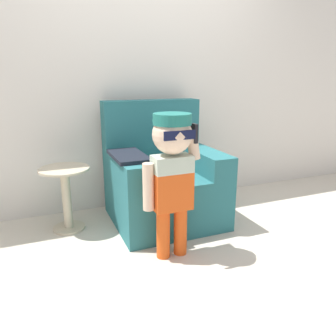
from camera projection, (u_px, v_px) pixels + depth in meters
The scene contains 5 objects.
ground_plane at pixel (164, 223), 2.93m from camera, with size 10.00×10.00×0.00m, color beige.
wall_back at pixel (140, 73), 3.13m from camera, with size 10.00×0.05×2.60m.
armchair at pixel (162, 180), 2.96m from camera, with size 0.93×0.88×1.06m.
person_child at pixel (172, 164), 2.23m from camera, with size 0.42×0.32×1.04m.
side_table at pixel (66, 193), 2.74m from camera, with size 0.41×0.41×0.54m.
Camera 1 is at (-0.99, -2.50, 1.26)m, focal length 35.00 mm.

